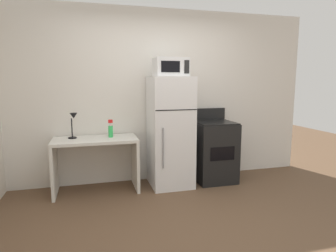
{
  "coord_description": "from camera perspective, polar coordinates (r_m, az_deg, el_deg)",
  "views": [
    {
      "loc": [
        -0.98,
        -2.69,
        1.52
      ],
      "look_at": [
        0.05,
        1.1,
        0.92
      ],
      "focal_mm": 31.03,
      "sensor_mm": 36.0,
      "label": 1
    }
  ],
  "objects": [
    {
      "name": "ground_plane",
      "position": [
        3.25,
        4.48,
        -19.3
      ],
      "size": [
        12.0,
        12.0,
        0.0
      ],
      "primitive_type": "plane",
      "color": "brown"
    },
    {
      "name": "wall_back_white",
      "position": [
        4.51,
        -2.63,
        5.87
      ],
      "size": [
        5.0,
        0.1,
        2.6
      ],
      "primitive_type": "cube",
      "color": "silver",
      "rests_on": "ground"
    },
    {
      "name": "desk",
      "position": [
        4.16,
        -14.0,
        -5.47
      ],
      "size": [
        1.14,
        0.57,
        0.75
      ],
      "color": "silver",
      "rests_on": "ground"
    },
    {
      "name": "desk_lamp",
      "position": [
        4.15,
        -18.12,
        0.91
      ],
      "size": [
        0.14,
        0.12,
        0.35
      ],
      "color": "black",
      "rests_on": "desk"
    },
    {
      "name": "spray_bottle",
      "position": [
        4.14,
        -11.21,
        -0.83
      ],
      "size": [
        0.06,
        0.06,
        0.25
      ],
      "color": "green",
      "rests_on": "desk"
    },
    {
      "name": "refrigerator",
      "position": [
        4.23,
        0.43,
        -1.18
      ],
      "size": [
        0.59,
        0.65,
        1.59
      ],
      "color": "white",
      "rests_on": "ground"
    },
    {
      "name": "microwave",
      "position": [
        4.15,
        0.53,
        11.47
      ],
      "size": [
        0.46,
        0.35,
        0.26
      ],
      "color": "silver",
      "rests_on": "refrigerator"
    },
    {
      "name": "oven_range",
      "position": [
        4.55,
        8.98,
        -4.83
      ],
      "size": [
        0.59,
        0.61,
        1.1
      ],
      "color": "black",
      "rests_on": "ground"
    }
  ]
}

